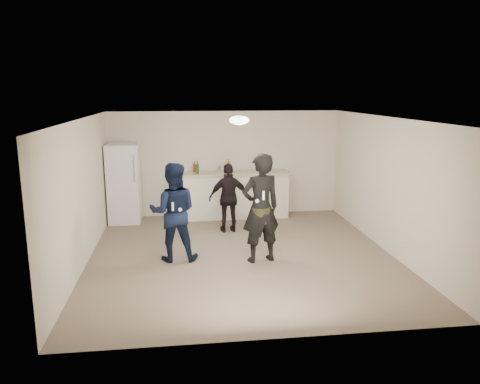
{
  "coord_description": "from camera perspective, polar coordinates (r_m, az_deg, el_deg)",
  "views": [
    {
      "loc": [
        -1.07,
        -8.1,
        2.97
      ],
      "look_at": [
        0.0,
        0.2,
        1.15
      ],
      "focal_mm": 35.0,
      "sensor_mm": 36.0,
      "label": 1
    }
  ],
  "objects": [
    {
      "name": "ceiling_dome",
      "position": [
        8.49,
        -0.09,
        8.75
      ],
      "size": [
        0.36,
        0.36,
        0.16
      ],
      "primitive_type": "ellipsoid",
      "color": "white",
      "rests_on": "ceiling"
    },
    {
      "name": "floor",
      "position": [
        8.69,
        0.17,
        -7.71
      ],
      "size": [
        6.0,
        6.0,
        0.0
      ],
      "primitive_type": "plane",
      "color": "#6B5B4C",
      "rests_on": "ground"
    },
    {
      "name": "wall_left",
      "position": [
        8.45,
        -18.65,
        -0.13
      ],
      "size": [
        0.0,
        6.0,
        6.0
      ],
      "primitive_type": "plane",
      "rotation": [
        1.57,
        0.0,
        1.57
      ],
      "color": "beige",
      "rests_on": "floor"
    },
    {
      "name": "counter",
      "position": [
        11.11,
        -0.92,
        -0.45
      ],
      "size": [
        2.6,
        0.56,
        1.05
      ],
      "primitive_type": "cube",
      "color": "silver",
      "rests_on": "floor"
    },
    {
      "name": "remote_woman",
      "position": [
        7.84,
        2.87,
        -0.42
      ],
      "size": [
        0.04,
        0.04,
        0.15
      ],
      "primitive_type": "cube",
      "color": "white",
      "rests_on": "woman"
    },
    {
      "name": "bottle_cluster",
      "position": [
        10.96,
        -1.6,
        2.95
      ],
      "size": [
        1.69,
        0.39,
        0.26
      ],
      "color": "#964515",
      "rests_on": "counter_top"
    },
    {
      "name": "woman",
      "position": [
        8.14,
        2.53,
        -1.98
      ],
      "size": [
        0.8,
        0.63,
        1.93
      ],
      "primitive_type": "imported",
      "rotation": [
        0.0,
        0.0,
        3.41
      ],
      "color": "black",
      "rests_on": "floor"
    },
    {
      "name": "wall_back",
      "position": [
        11.28,
        -1.83,
        3.49
      ],
      "size": [
        6.0,
        0.0,
        6.0
      ],
      "primitive_type": "plane",
      "rotation": [
        1.57,
        0.0,
        0.0
      ],
      "color": "beige",
      "rests_on": "floor"
    },
    {
      "name": "nunchuk_woman",
      "position": [
        7.87,
        2.1,
        -1.1
      ],
      "size": [
        0.07,
        0.07,
        0.07
      ],
      "primitive_type": "sphere",
      "color": "white",
      "rests_on": "woman"
    },
    {
      "name": "wall_right",
      "position": [
        9.12,
        17.57,
        0.82
      ],
      "size": [
        0.0,
        6.0,
        6.0
      ],
      "primitive_type": "plane",
      "rotation": [
        1.57,
        0.0,
        -1.57
      ],
      "color": "beige",
      "rests_on": "floor"
    },
    {
      "name": "fridge_handle",
      "position": [
        10.51,
        -12.8,
        2.82
      ],
      "size": [
        0.02,
        0.02,
        0.6
      ],
      "primitive_type": "cylinder",
      "color": "#B4B5B9",
      "rests_on": "fridge"
    },
    {
      "name": "remote_man",
      "position": [
        8.0,
        -8.2,
        -1.74
      ],
      "size": [
        0.04,
        0.04,
        0.15
      ],
      "primitive_type": "cube",
      "color": "silver",
      "rests_on": "man"
    },
    {
      "name": "spectator",
      "position": [
        9.93,
        -1.34,
        -0.73
      ],
      "size": [
        0.88,
        0.4,
        1.47
      ],
      "primitive_type": "imported",
      "rotation": [
        0.0,
        0.0,
        3.19
      ],
      "color": "black",
      "rests_on": "floor"
    },
    {
      "name": "wall_front",
      "position": [
        5.49,
        4.31,
        -6.01
      ],
      "size": [
        6.0,
        0.0,
        6.0
      ],
      "primitive_type": "plane",
      "rotation": [
        -1.57,
        0.0,
        0.0
      ],
      "color": "beige",
      "rests_on": "floor"
    },
    {
      "name": "camo_shorts",
      "position": [
        8.17,
        2.53,
        -2.78
      ],
      "size": [
        0.34,
        0.34,
        0.28
      ],
      "primitive_type": "cylinder",
      "color": "#353D1B",
      "rests_on": "woman"
    },
    {
      "name": "shaker",
      "position": [
        10.9,
        -2.58,
        2.77
      ],
      "size": [
        0.08,
        0.08,
        0.17
      ],
      "primitive_type": "cylinder",
      "color": "#AFAEB3",
      "rests_on": "counter_top"
    },
    {
      "name": "man",
      "position": [
        8.31,
        -8.14,
        -2.44
      ],
      "size": [
        0.89,
        0.71,
        1.75
      ],
      "primitive_type": "imported",
      "rotation": [
        0.0,
        0.0,
        3.08
      ],
      "color": "#101F44",
      "rests_on": "floor"
    },
    {
      "name": "ceiling",
      "position": [
        8.19,
        0.18,
        8.98
      ],
      "size": [
        6.0,
        6.0,
        0.0
      ],
      "primitive_type": "plane",
      "rotation": [
        3.14,
        0.0,
        0.0
      ],
      "color": "silver",
      "rests_on": "wall_back"
    },
    {
      "name": "counter_top",
      "position": [
        11.0,
        -0.93,
        2.32
      ],
      "size": [
        2.68,
        0.64,
        0.04
      ],
      "primitive_type": "cube",
      "color": "beige",
      "rests_on": "counter"
    },
    {
      "name": "fridge",
      "position": [
        10.98,
        -13.98,
        1.02
      ],
      "size": [
        0.7,
        0.7,
        1.8
      ],
      "primitive_type": "cube",
      "color": "white",
      "rests_on": "floor"
    },
    {
      "name": "nunchuk_man",
      "position": [
        8.05,
        -7.32,
        -2.15
      ],
      "size": [
        0.07,
        0.07,
        0.07
      ],
      "primitive_type": "sphere",
      "color": "silver",
      "rests_on": "man"
    }
  ]
}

